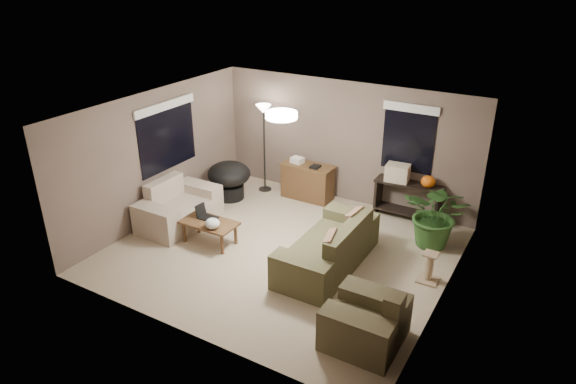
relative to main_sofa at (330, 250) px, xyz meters
The scene contains 20 objects.
room_shell 1.33m from the main_sofa, behind, with size 5.50×5.50×5.50m.
main_sofa is the anchor object (origin of this frame).
throw_pillows 0.44m from the main_sofa, ahead, with size 0.33×1.38×0.47m.
loveseat 3.17m from the main_sofa, behind, with size 0.90×1.60×0.85m.
armchair 1.87m from the main_sofa, 49.32° to the right, with size 0.95×1.00×0.85m.
coffee_table 2.22m from the main_sofa, 169.45° to the right, with size 1.00×0.55×0.42m.
laptop 2.37m from the main_sofa, behind, with size 0.37×0.24×0.24m.
plastic_bag 2.07m from the main_sofa, 164.31° to the right, with size 0.26×0.24×0.18m, color white.
desk 2.65m from the main_sofa, 126.37° to the left, with size 1.10×0.50×0.75m.
desk_papers 2.78m from the main_sofa, 129.14° to the left, with size 0.68×0.28×0.12m.
console_table 2.35m from the main_sofa, 76.51° to the left, with size 1.30×0.40×0.75m.
pumpkin 2.51m from the main_sofa, 68.52° to the left, with size 0.27×0.27×0.22m, color orange.
cardboard_box 2.38m from the main_sofa, 82.58° to the left, with size 0.44×0.33×0.33m, color beige.
papasan_chair 3.27m from the main_sofa, 156.41° to the left, with size 1.00×1.00×0.80m.
floor_lamp 3.54m from the main_sofa, 141.64° to the left, with size 0.32×0.32×1.91m.
ceiling_fixture 2.33m from the main_sofa, behind, with size 0.50×0.50×0.10m, color white.
houseplant 2.02m from the main_sofa, 49.20° to the left, with size 1.11×1.23×0.96m, color #2D5923.
cat_scratching_post 1.59m from the main_sofa, 14.14° to the left, with size 0.32×0.32×0.50m.
window_left 3.95m from the main_sofa, behind, with size 0.05×1.56×1.33m.
window_back 2.92m from the main_sofa, 81.30° to the left, with size 1.06×0.05×1.33m.
Camera 1 is at (3.97, -6.61, 4.68)m, focal length 32.00 mm.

